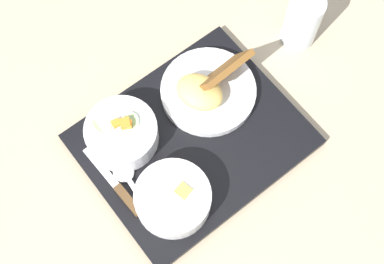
{
  "coord_description": "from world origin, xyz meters",
  "views": [
    {
      "loc": [
        -0.26,
        -0.24,
        0.94
      ],
      "look_at": [
        0.0,
        0.0,
        0.05
      ],
      "focal_mm": 50.0,
      "sensor_mm": 36.0,
      "label": 1
    }
  ],
  "objects_px": {
    "plate_main": "(208,89)",
    "glass_water": "(301,22)",
    "bowl_salad": "(122,133)",
    "spoon": "(130,181)",
    "bowl_soup": "(173,198)",
    "knife": "(124,194)"
  },
  "relations": [
    {
      "from": "bowl_salad",
      "to": "spoon",
      "type": "xyz_separation_m",
      "value": [
        -0.05,
        -0.07,
        -0.02
      ]
    },
    {
      "from": "plate_main",
      "to": "bowl_soup",
      "type": "bearing_deg",
      "value": -153.34
    },
    {
      "from": "bowl_soup",
      "to": "plate_main",
      "type": "bearing_deg",
      "value": 26.66
    },
    {
      "from": "plate_main",
      "to": "glass_water",
      "type": "bearing_deg",
      "value": -9.72
    },
    {
      "from": "bowl_salad",
      "to": "spoon",
      "type": "distance_m",
      "value": 0.09
    },
    {
      "from": "knife",
      "to": "plate_main",
      "type": "bearing_deg",
      "value": -77.26
    },
    {
      "from": "bowl_soup",
      "to": "glass_water",
      "type": "xyz_separation_m",
      "value": [
        0.43,
        0.06,
        0.01
      ]
    },
    {
      "from": "bowl_soup",
      "to": "plate_main",
      "type": "height_order",
      "value": "plate_main"
    },
    {
      "from": "bowl_soup",
      "to": "spoon",
      "type": "xyz_separation_m",
      "value": [
        -0.03,
        0.08,
        -0.02
      ]
    },
    {
      "from": "bowl_salad",
      "to": "knife",
      "type": "relative_size",
      "value": 0.79
    },
    {
      "from": "bowl_salad",
      "to": "knife",
      "type": "distance_m",
      "value": 0.11
    },
    {
      "from": "plate_main",
      "to": "spoon",
      "type": "distance_m",
      "value": 0.23
    },
    {
      "from": "spoon",
      "to": "bowl_soup",
      "type": "bearing_deg",
      "value": -147.93
    },
    {
      "from": "spoon",
      "to": "glass_water",
      "type": "height_order",
      "value": "glass_water"
    },
    {
      "from": "plate_main",
      "to": "bowl_salad",
      "type": "bearing_deg",
      "value": 163.68
    },
    {
      "from": "glass_water",
      "to": "spoon",
      "type": "bearing_deg",
      "value": 177.27
    },
    {
      "from": "glass_water",
      "to": "plate_main",
      "type": "bearing_deg",
      "value": 170.28
    },
    {
      "from": "spoon",
      "to": "glass_water",
      "type": "distance_m",
      "value": 0.46
    },
    {
      "from": "bowl_salad",
      "to": "plate_main",
      "type": "height_order",
      "value": "plate_main"
    },
    {
      "from": "bowl_salad",
      "to": "glass_water",
      "type": "height_order",
      "value": "glass_water"
    },
    {
      "from": "knife",
      "to": "glass_water",
      "type": "xyz_separation_m",
      "value": [
        0.48,
        -0.01,
        0.03
      ]
    },
    {
      "from": "plate_main",
      "to": "glass_water",
      "type": "relative_size",
      "value": 1.57
    }
  ]
}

